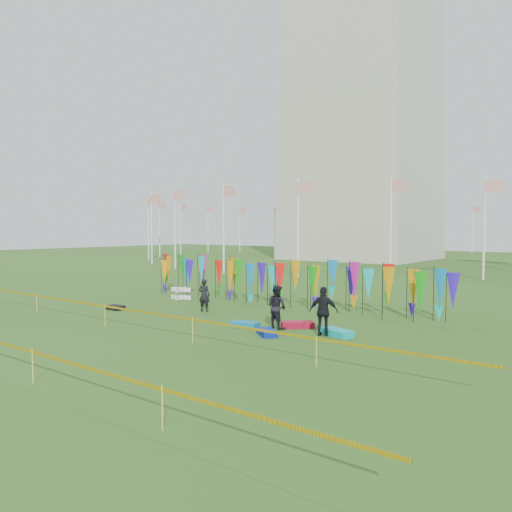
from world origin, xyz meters
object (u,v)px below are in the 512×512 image
Objects in this scene: person_left at (204,295)px; kite_bag_teal at (337,332)px; kite_bag_black at (115,308)px; kite_bag_blue at (267,333)px; person_right at (324,311)px; kite_bag_turquoise at (245,325)px; kite_bag_red at (298,325)px; box_kite at (181,293)px; person_mid at (277,307)px.

kite_bag_teal is at bearing 155.39° from person_left.
person_left reaches higher than kite_bag_black.
kite_bag_blue is 1.18× the size of kite_bag_black.
person_right is at bearing 35.82° from kite_bag_blue.
person_right is at bearing 8.91° from kite_bag_turquoise.
person_left is 0.86× the size of person_right.
kite_bag_black is at bearing 12.80° from person_left.
person_right is 3.46m from kite_bag_turquoise.
person_left reaches higher than kite_bag_teal.
kite_bag_red is at bearing -43.81° from person_right.
box_kite is 0.54× the size of kite_bag_red.
kite_bag_red is at bearing 156.86° from person_left.
box_kite is 0.66× the size of kite_bag_blue.
kite_bag_turquoise is (7.80, -3.97, -0.24)m from box_kite.
person_mid is at bearing 149.24° from person_left.
kite_bag_turquoise is 1.78m from kite_bag_blue.
kite_bag_teal reaches higher than kite_bag_turquoise.
kite_bag_red is 1.43× the size of kite_bag_black.
person_right is 2.03× the size of kite_bag_black.
person_left reaches higher than box_kite.
kite_bag_blue is 2.58m from kite_bag_teal.
kite_bag_teal is (11.53, 1.27, 0.02)m from kite_bag_black.
person_right is 1.42× the size of kite_bag_red.
kite_bag_teal is (3.71, 0.83, 0.01)m from kite_bag_turquoise.
person_mid reaches higher than kite_bag_turquoise.
person_right reaches higher than person_mid.
person_right is (2.17, -0.07, 0.05)m from person_mid.
kite_bag_red is 1.02× the size of kite_bag_teal.
box_kite is at bearing 89.69° from kite_bag_black.
kite_bag_red is at bearing 35.53° from kite_bag_turquoise.
box_kite is at bearing -46.68° from person_left.
person_left is 4.53m from kite_bag_black.
person_mid is at bearing -131.74° from kite_bag_red.
person_left is 1.22× the size of kite_bag_red.
kite_bag_turquoise is at bearing 138.04° from person_left.
person_left is 1.24× the size of kite_bag_teal.
kite_bag_teal is at bearing 6.27° from kite_bag_black.
kite_bag_turquoise is at bearing 3.17° from kite_bag_black.
kite_bag_turquoise reaches higher than kite_bag_black.
person_mid reaches higher than box_kite.
person_right is (7.28, -1.29, 0.12)m from person_left.
kite_bag_red is (0.10, 1.94, 0.01)m from kite_bag_blue.
box_kite is at bearing 164.73° from kite_bag_teal.
person_left is 4.40m from kite_bag_turquoise.
person_mid is at bearing 27.14° from kite_bag_turquoise.
box_kite is 4.43m from person_left.
person_mid is 1.34× the size of kite_bag_red.
kite_bag_red is (-1.60, 0.71, -0.80)m from person_right.
kite_bag_blue is at bearing -92.86° from kite_bag_red.
person_mid is (5.11, -1.22, 0.08)m from person_left.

